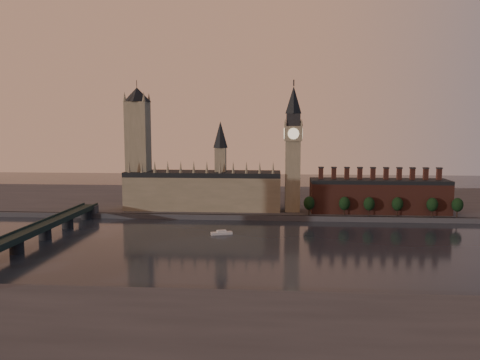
{
  "coord_description": "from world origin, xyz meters",
  "views": [
    {
      "loc": [
        -6.02,
        -273.39,
        73.68
      ],
      "look_at": [
        -29.38,
        55.0,
        35.91
      ],
      "focal_mm": 35.0,
      "sensor_mm": 36.0,
      "label": 1
    }
  ],
  "objects_px": {
    "victoria_tower": "(138,144)",
    "big_ben": "(293,147)",
    "river_boat": "(221,233)",
    "westminster_bridge": "(29,235)"
  },
  "relations": [
    {
      "from": "victoria_tower",
      "to": "big_ben",
      "type": "distance_m",
      "value": 130.12
    },
    {
      "from": "big_ben",
      "to": "river_boat",
      "type": "bearing_deg",
      "value": -125.79
    },
    {
      "from": "big_ben",
      "to": "westminster_bridge",
      "type": "height_order",
      "value": "big_ben"
    },
    {
      "from": "big_ben",
      "to": "westminster_bridge",
      "type": "distance_m",
      "value": 205.83
    },
    {
      "from": "victoria_tower",
      "to": "big_ben",
      "type": "bearing_deg",
      "value": -2.2
    },
    {
      "from": "big_ben",
      "to": "river_boat",
      "type": "distance_m",
      "value": 103.5
    },
    {
      "from": "big_ben",
      "to": "westminster_bridge",
      "type": "xyz_separation_m",
      "value": [
        -165.0,
        -112.7,
        -49.39
      ]
    },
    {
      "from": "victoria_tower",
      "to": "river_boat",
      "type": "bearing_deg",
      "value": -43.81
    },
    {
      "from": "westminster_bridge",
      "to": "river_boat",
      "type": "height_order",
      "value": "westminster_bridge"
    },
    {
      "from": "westminster_bridge",
      "to": "river_boat",
      "type": "distance_m",
      "value": 121.62
    }
  ]
}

